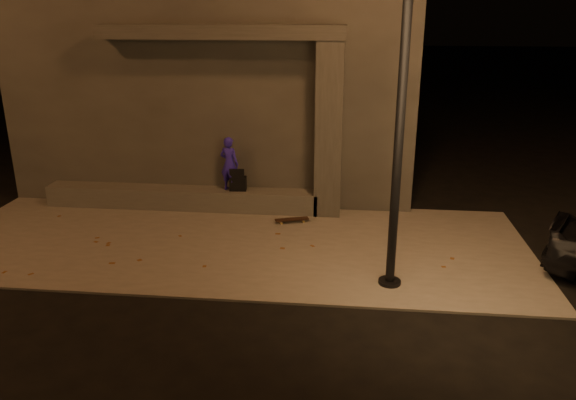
# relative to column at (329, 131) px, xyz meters

# --- Properties ---
(ground) EXTENTS (120.00, 120.00, 0.00)m
(ground) POSITION_rel_column_xyz_m (-1.70, -3.75, -1.84)
(ground) COLOR black
(ground) RESTS_ON ground
(sidewalk) EXTENTS (11.00, 4.40, 0.04)m
(sidewalk) POSITION_rel_column_xyz_m (-1.70, -1.75, -1.82)
(sidewalk) COLOR #67625B
(sidewalk) RESTS_ON ground
(building) EXTENTS (9.00, 5.10, 5.22)m
(building) POSITION_rel_column_xyz_m (-2.70, 2.74, 0.77)
(building) COLOR #3A3734
(building) RESTS_ON ground
(ledge) EXTENTS (6.00, 0.55, 0.45)m
(ledge) POSITION_rel_column_xyz_m (-3.20, 0.00, -1.58)
(ledge) COLOR #504D48
(ledge) RESTS_ON sidewalk
(column) EXTENTS (0.55, 0.55, 3.60)m
(column) POSITION_rel_column_xyz_m (0.00, 0.00, 0.00)
(column) COLOR #3A3734
(column) RESTS_ON sidewalk
(canopy) EXTENTS (5.00, 0.70, 0.28)m
(canopy) POSITION_rel_column_xyz_m (-2.20, 0.05, 1.94)
(canopy) COLOR #3A3734
(canopy) RESTS_ON column
(skateboarder) EXTENTS (0.49, 0.40, 1.17)m
(skateboarder) POSITION_rel_column_xyz_m (-2.11, 0.00, -0.77)
(skateboarder) COLOR #2A1BB0
(skateboarder) RESTS_ON ledge
(backpack) EXTENTS (0.37, 0.26, 0.50)m
(backpack) POSITION_rel_column_xyz_m (-1.93, 0.00, -1.18)
(backpack) COLOR black
(backpack) RESTS_ON ledge
(skateboard) EXTENTS (0.71, 0.39, 0.08)m
(skateboard) POSITION_rel_column_xyz_m (-0.70, -0.65, -1.74)
(skateboard) COLOR black
(skateboard) RESTS_ON sidewalk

